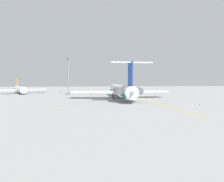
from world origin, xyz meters
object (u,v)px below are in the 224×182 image
ground_crew_near_nose (67,94)px  safety_cone_nose (137,93)px  main_jetliner (121,90)px  safety_cone_wingtip (200,104)px  light_mast (68,74)px  ground_crew_starboard (155,92)px  ground_crew_portside (91,93)px  airliner_mid_right (20,89)px  ground_crew_near_tail (69,93)px  safety_cone_tail (60,106)px

ground_crew_near_nose → safety_cone_nose: size_ratio=3.23×
main_jetliner → ground_crew_near_nose: bearing=55.5°
safety_cone_wingtip → light_mast: size_ratio=0.03×
ground_crew_starboard → safety_cone_nose: 11.02m
light_mast → ground_crew_portside: bearing=-106.0°
safety_cone_nose → light_mast: light_mast is taller
safety_cone_wingtip → light_mast: (54.97, 47.72, 11.51)m
ground_crew_portside → ground_crew_near_nose: bearing=-45.3°
airliner_mid_right → ground_crew_near_nose: bearing=28.4°
ground_crew_portside → light_mast: (3.86, 13.42, 10.73)m
ground_crew_near_nose → ground_crew_near_tail: 3.05m
ground_crew_near_tail → ground_crew_starboard: 49.02m
safety_cone_tail → safety_cone_nose: bearing=-36.3°
ground_crew_portside → safety_cone_wingtip: 61.56m
ground_crew_near_tail → ground_crew_portside: ground_crew_near_tail is taller
main_jetliner → safety_cone_tail: main_jetliner is taller
ground_crew_near_nose → ground_crew_portside: ground_crew_near_nose is taller
main_jetliner → light_mast: 41.38m
safety_cone_tail → safety_cone_wingtip: bearing=-92.4°
safety_cone_nose → safety_cone_wingtip: size_ratio=1.00×
ground_crew_near_nose → safety_cone_wingtip: size_ratio=3.23×
airliner_mid_right → safety_cone_nose: size_ratio=53.56×
main_jetliner → ground_crew_near_tail: size_ratio=28.27×
ground_crew_portside → airliner_mid_right: bearing=-96.3°
ground_crew_starboard → safety_cone_wingtip: size_ratio=3.14×
ground_crew_portside → safety_cone_wingtip: bearing=42.0°
airliner_mid_right → ground_crew_starboard: bearing=51.3°
airliner_mid_right → main_jetliner: bearing=28.2°
airliner_mid_right → safety_cone_wingtip: (-62.28, -77.67, -2.48)m
airliner_mid_right → safety_cone_wingtip: airliner_mid_right is taller
main_jetliner → ground_crew_near_nose: size_ratio=27.37×
safety_cone_nose → light_mast: size_ratio=0.03×
safety_cone_nose → light_mast: bearing=85.9°
safety_cone_nose → ground_crew_starboard: bearing=-117.1°
main_jetliner → safety_cone_nose: 31.39m
ground_crew_near_tail → light_mast: 14.90m
ground_crew_near_nose → light_mast: size_ratio=0.08×
safety_cone_wingtip → main_jetliner: bearing=41.0°
airliner_mid_right → safety_cone_tail: bearing=1.4°
ground_crew_near_nose → safety_cone_tail: (-39.96, -3.14, -0.85)m
ground_crew_starboard → safety_cone_wingtip: ground_crew_starboard is taller
main_jetliner → safety_cone_wingtip: main_jetliner is taller
ground_crew_portside → ground_crew_near_tail: bearing=-53.3°
main_jetliner → light_mast: (30.68, 26.61, 7.92)m
ground_crew_near_tail → light_mast: bearing=49.4°
ground_crew_portside → safety_cone_tail: size_ratio=3.04×
main_jetliner → safety_cone_tail: size_ratio=88.37×
ground_crew_portside → ground_crew_starboard: 37.45m
safety_cone_wingtip → light_mast: 73.70m
ground_crew_near_tail → ground_crew_starboard: (2.28, -48.97, 0.00)m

